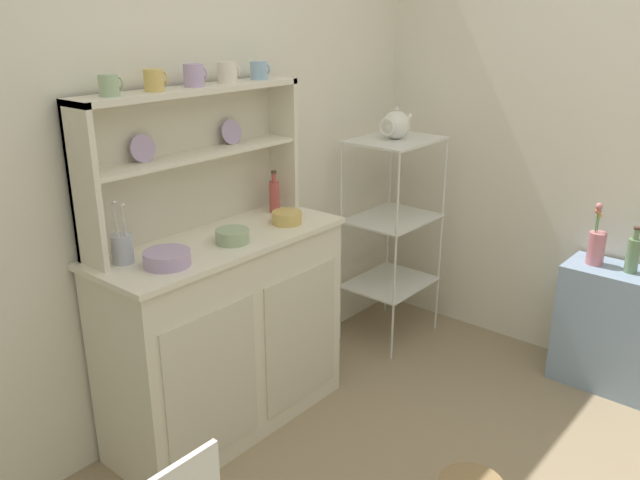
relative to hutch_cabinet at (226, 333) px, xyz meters
The scene contains 18 objects.
wall_back 0.83m from the hutch_cabinet, 87.19° to the left, with size 3.84×0.05×2.50m, color silver.
hutch_cabinet is the anchor object (origin of this frame).
hutch_shelf_unit 0.82m from the hutch_cabinet, 90.00° to the left, with size 1.05×0.18×0.61m.
bakers_rack 1.23m from the hutch_cabinet, ahead, with size 0.49×0.38×1.15m.
side_shelf_blue 1.89m from the hutch_cabinet, 39.63° to the right, with size 0.28×0.48×0.62m, color #849EBC.
cup_sage_0 1.16m from the hutch_cabinet, 161.74° to the left, with size 0.09×0.07×0.08m.
cup_gold_1 1.11m from the hutch_cabinet, 145.40° to the left, with size 0.09×0.08×0.08m.
cup_lilac_2 1.10m from the hutch_cabinet, 84.86° to the left, with size 0.09×0.08×0.09m.
cup_cream_3 1.12m from the hutch_cabinet, 32.46° to the left, with size 0.10×0.08×0.09m.
cup_sky_4 1.16m from the hutch_cabinet, 17.97° to the left, with size 0.09×0.07×0.08m.
bowl_mixing_large 0.58m from the hutch_cabinet, 167.44° to the right, with size 0.18×0.18×0.06m, color #B79ECC.
bowl_floral_medium 0.47m from the hutch_cabinet, 90.00° to the right, with size 0.14×0.14×0.06m, color #9EB78E.
bowl_cream_small 0.58m from the hutch_cabinet, 12.56° to the right, with size 0.14×0.14×0.05m, color #DBB760.
jam_bottle 0.67m from the hutch_cabinet, 11.71° to the left, with size 0.05×0.05×0.20m.
utensil_jar 0.65m from the hutch_cabinet, 169.49° to the left, with size 0.08×0.08×0.25m.
porcelain_teapot 1.42m from the hutch_cabinet, ahead, with size 0.24×0.15×0.17m.
flower_vase 1.83m from the hutch_cabinet, 36.68° to the right, with size 0.08×0.08×0.31m.
oil_bottle 1.93m from the hutch_cabinet, 40.73° to the right, with size 0.06×0.06×0.23m.
Camera 1 is at (-1.70, -0.59, 1.81)m, focal length 36.54 mm.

